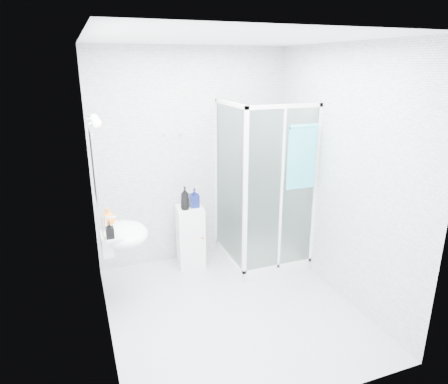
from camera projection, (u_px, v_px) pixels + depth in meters
name	position (u px, v px, depth m)	size (l,w,h in m)	color
room	(232.00, 188.00, 3.70)	(2.40, 2.60, 2.60)	silver
shower_enclosure	(259.00, 231.00, 4.87)	(0.90, 0.95, 2.00)	white
wall_basin	(122.00, 235.00, 3.92)	(0.46, 0.56, 0.35)	white
mirror	(94.00, 167.00, 3.64)	(0.02, 0.60, 0.70)	white
vanity_lights	(95.00, 121.00, 3.52)	(0.10, 0.40, 0.08)	silver
wall_hooks	(172.00, 134.00, 4.63)	(0.23, 0.06, 0.03)	silver
storage_cabinet	(191.00, 237.00, 4.88)	(0.34, 0.35, 0.76)	white
hand_towel	(302.00, 155.00, 4.30)	(0.33, 0.05, 0.70)	#34AFC5
shampoo_bottle_a	(185.00, 198.00, 4.67)	(0.11, 0.11, 0.28)	black
shampoo_bottle_b	(194.00, 198.00, 4.75)	(0.11, 0.11, 0.24)	#0D154F
soap_dispenser_orange	(108.00, 216.00, 3.96)	(0.14, 0.14, 0.18)	orange
soap_dispenser_black	(110.00, 230.00, 3.67)	(0.07, 0.07, 0.16)	black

